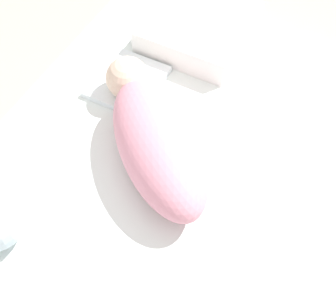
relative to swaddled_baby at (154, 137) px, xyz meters
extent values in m
plane|color=#B2A893|center=(-0.06, 0.04, -0.30)|extent=(12.00, 12.00, 0.00)
cube|color=white|center=(-0.06, 0.04, -0.19)|extent=(1.26, 1.02, 0.21)
cube|color=white|center=(-0.20, -0.21, -0.07)|extent=(0.23, 0.20, 0.02)
ellipsoid|color=pink|center=(0.02, 0.02, 0.00)|extent=(0.47, 0.49, 0.17)
sphere|color=beige|center=(-0.16, -0.18, -0.01)|extent=(0.13, 0.13, 0.13)
cube|color=white|center=(-0.50, -0.10, -0.04)|extent=(0.35, 0.33, 0.09)
camera|label=1|loc=(0.64, 0.37, 1.02)|focal=50.00mm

